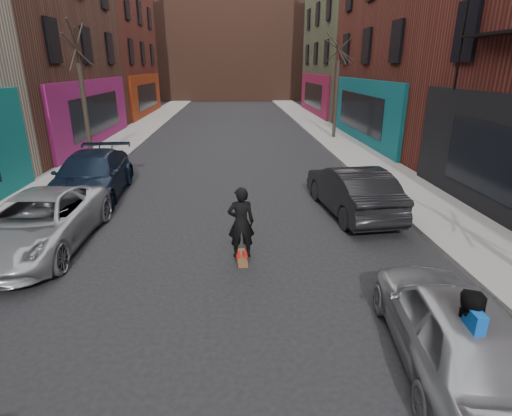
{
  "coord_description": "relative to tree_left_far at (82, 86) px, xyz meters",
  "views": [
    {
      "loc": [
        0.14,
        0.08,
        4.19
      ],
      "look_at": [
        0.55,
        7.33,
        1.6
      ],
      "focal_mm": 28.0,
      "sensor_mm": 36.0,
      "label": 1
    }
  ],
  "objects": [
    {
      "name": "sidewalk_left",
      "position": [
        -0.05,
        12.0,
        -3.31
      ],
      "size": [
        2.5,
        84.0,
        0.13
      ],
      "primitive_type": "cube",
      "color": "gray",
      "rests_on": "ground"
    },
    {
      "name": "sidewalk_right",
      "position": [
        12.45,
        12.0,
        -3.31
      ],
      "size": [
        2.5,
        84.0,
        0.13
      ],
      "primitive_type": "cube",
      "color": "gray",
      "rests_on": "ground"
    },
    {
      "name": "building_far",
      "position": [
        6.2,
        38.0,
        3.62
      ],
      "size": [
        40.0,
        10.0,
        14.0
      ],
      "primitive_type": "cube",
      "color": "#47281E",
      "rests_on": "ground"
    },
    {
      "name": "tree_left_far",
      "position": [
        0.0,
        0.0,
        0.0
      ],
      "size": [
        2.0,
        2.0,
        6.5
      ],
      "primitive_type": null,
      "color": "black",
      "rests_on": "sidewalk_left"
    },
    {
      "name": "tree_right_far",
      "position": [
        12.4,
        6.0,
        0.15
      ],
      "size": [
        2.0,
        2.0,
        6.8
      ],
      "primitive_type": null,
      "color": "black",
      "rests_on": "sidewalk_right"
    },
    {
      "name": "parked_left_far",
      "position": [
        1.64,
        -8.78,
        -2.72
      ],
      "size": [
        2.26,
        4.8,
        1.33
      ],
      "primitive_type": "imported",
      "rotation": [
        0.0,
        0.0,
        -0.01
      ],
      "color": "#979A9F",
      "rests_on": "ground"
    },
    {
      "name": "parked_left_end",
      "position": [
        1.6,
        -4.85,
        -2.64
      ],
      "size": [
        2.37,
        5.23,
        1.48
      ],
      "primitive_type": "imported",
      "rotation": [
        0.0,
        0.0,
        0.06
      ],
      "color": "black",
      "rests_on": "ground"
    },
    {
      "name": "parked_right_far",
      "position": [
        9.43,
        -13.26,
        -2.72
      ],
      "size": [
        2.02,
        4.05,
        1.32
      ],
      "primitive_type": "imported",
      "rotation": [
        0.0,
        0.0,
        3.02
      ],
      "color": "#95979D",
      "rests_on": "ground"
    },
    {
      "name": "parked_right_end",
      "position": [
        9.83,
        -6.74,
        -2.66
      ],
      "size": [
        1.97,
        4.49,
        1.43
      ],
      "primitive_type": "imported",
      "rotation": [
        0.0,
        0.0,
        3.25
      ],
      "color": "black",
      "rests_on": "ground"
    },
    {
      "name": "skateboard",
      "position": [
        6.47,
        -9.7,
        -3.33
      ],
      "size": [
        0.28,
        0.81,
        0.1
      ],
      "primitive_type": "cube",
      "rotation": [
        0.0,
        0.0,
        0.07
      ],
      "color": "brown",
      "rests_on": "ground"
    },
    {
      "name": "skateboarder",
      "position": [
        6.47,
        -9.7,
        -2.46
      ],
      "size": [
        0.63,
        0.43,
        1.64
      ],
      "primitive_type": "imported",
      "rotation": [
        0.0,
        0.0,
        3.21
      ],
      "color": "black",
      "rests_on": "skateboard"
    },
    {
      "name": "pedestrian",
      "position": [
        9.2,
        -13.85,
        -2.56
      ],
      "size": [
        0.8,
        0.65,
        1.61
      ],
      "rotation": [
        0.0,
        0.0,
        3.11
      ],
      "color": "black",
      "rests_on": "ground"
    }
  ]
}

